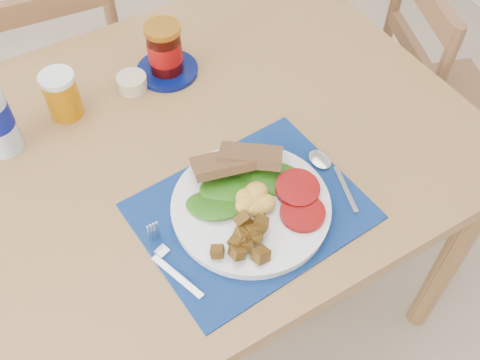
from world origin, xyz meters
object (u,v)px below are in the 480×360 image
(chair_far, at_px, (62,69))
(jam_on_saucer, at_px, (165,53))
(breakfast_plate, at_px, (250,207))
(chair_end, at_px, (434,78))
(juice_glass, at_px, (62,96))

(chair_far, height_order, jam_on_saucer, chair_far)
(chair_far, relative_size, breakfast_plate, 3.44)
(chair_end, relative_size, breakfast_plate, 3.43)
(juice_glass, height_order, jam_on_saucer, jam_on_saucer)
(jam_on_saucer, bearing_deg, chair_end, -13.36)
(jam_on_saucer, bearing_deg, juice_glass, -178.36)
(chair_far, bearing_deg, juice_glass, 85.61)
(chair_far, bearing_deg, chair_end, 153.56)
(chair_end, bearing_deg, breakfast_plate, 128.19)
(breakfast_plate, relative_size, juice_glass, 2.95)
(chair_end, distance_m, jam_on_saucer, 0.82)
(chair_end, height_order, jam_on_saucer, chair_end)
(chair_far, height_order, breakfast_plate, chair_far)
(chair_far, distance_m, breakfast_plate, 0.90)
(jam_on_saucer, bearing_deg, breakfast_plate, -96.09)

